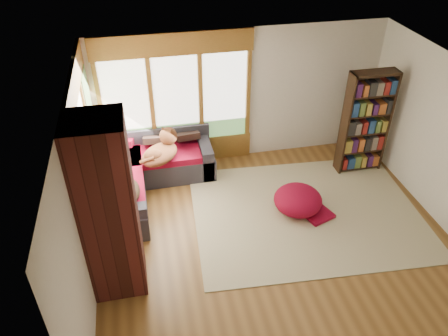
{
  "coord_description": "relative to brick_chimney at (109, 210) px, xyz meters",
  "views": [
    {
      "loc": [
        -1.84,
        -4.78,
        4.89
      ],
      "look_at": [
        -0.68,
        0.75,
        0.95
      ],
      "focal_mm": 35.0,
      "sensor_mm": 36.0,
      "label": 1
    }
  ],
  "objects": [
    {
      "name": "floor",
      "position": [
        2.4,
        0.35,
        -1.3
      ],
      "size": [
        5.5,
        5.5,
        0.0
      ],
      "primitive_type": "plane",
      "color": "brown",
      "rests_on": "ground"
    },
    {
      "name": "ceiling",
      "position": [
        2.4,
        0.35,
        1.3
      ],
      "size": [
        5.5,
        5.5,
        0.0
      ],
      "primitive_type": "plane",
      "color": "white"
    },
    {
      "name": "wall_back",
      "position": [
        2.4,
        2.85,
        0.0
      ],
      "size": [
        5.5,
        0.04,
        2.6
      ],
      "primitive_type": "cube",
      "color": "silver",
      "rests_on": "ground"
    },
    {
      "name": "wall_front",
      "position": [
        2.4,
        -2.15,
        0.0
      ],
      "size": [
        5.5,
        0.04,
        2.6
      ],
      "primitive_type": "cube",
      "color": "silver",
      "rests_on": "ground"
    },
    {
      "name": "wall_left",
      "position": [
        -0.35,
        0.35,
        0.0
      ],
      "size": [
        0.04,
        5.0,
        2.6
      ],
      "primitive_type": "cube",
      "color": "silver",
      "rests_on": "ground"
    },
    {
      "name": "windows_back",
      "position": [
        1.2,
        2.82,
        0.05
      ],
      "size": [
        2.82,
        0.1,
        1.9
      ],
      "color": "brown",
      "rests_on": "wall_back"
    },
    {
      "name": "windows_left",
      "position": [
        -0.32,
        1.55,
        0.05
      ],
      "size": [
        0.1,
        2.62,
        1.9
      ],
      "color": "brown",
      "rests_on": "wall_left"
    },
    {
      "name": "roller_blind",
      "position": [
        -0.29,
        2.38,
        0.45
      ],
      "size": [
        0.03,
        0.72,
        0.9
      ],
      "primitive_type": "cube",
      "color": "#608C4F",
      "rests_on": "wall_left"
    },
    {
      "name": "brick_chimney",
      "position": [
        0.0,
        0.0,
        0.0
      ],
      "size": [
        0.7,
        0.7,
        2.6
      ],
      "primitive_type": "cube",
      "color": "#471914",
      "rests_on": "ground"
    },
    {
      "name": "sectional_sofa",
      "position": [
        0.45,
        2.05,
        -1.0
      ],
      "size": [
        2.2,
        2.2,
        0.8
      ],
      "rotation": [
        0.0,
        0.0,
        0.08
      ],
      "color": "#2C2C31",
      "rests_on": "ground"
    },
    {
      "name": "area_rug",
      "position": [
        3.11,
        0.85,
        -1.29
      ],
      "size": [
        3.98,
        3.14,
        0.01
      ],
      "primitive_type": "cube",
      "rotation": [
        0.0,
        0.0,
        -0.06
      ],
      "color": "beige",
      "rests_on": "ground"
    },
    {
      "name": "bookshelf",
      "position": [
        4.54,
        1.91,
        -0.3
      ],
      "size": [
        0.86,
        0.29,
        2.0
      ],
      "color": "black",
      "rests_on": "ground"
    },
    {
      "name": "pouf",
      "position": [
        2.97,
        0.94,
        -1.07
      ],
      "size": [
        0.97,
        0.97,
        0.44
      ],
      "primitive_type": "ellipsoid",
      "rotation": [
        0.0,
        0.0,
        0.21
      ],
      "color": "maroon",
      "rests_on": "area_rug"
    },
    {
      "name": "dog_tan",
      "position": [
        0.82,
        2.16,
        -0.53
      ],
      "size": [
        0.9,
        0.93,
        0.46
      ],
      "rotation": [
        0.0,
        0.0,
        0.84
      ],
      "color": "brown",
      "rests_on": "sectional_sofa"
    },
    {
      "name": "dog_brindle",
      "position": [
        0.14,
        1.23,
        -0.55
      ],
      "size": [
        0.52,
        0.82,
        0.44
      ],
      "rotation": [
        0.0,
        0.0,
        1.61
      ],
      "color": "black",
      "rests_on": "sectional_sofa"
    },
    {
      "name": "throw_pillows",
      "position": [
        0.48,
        2.2,
        -0.54
      ],
      "size": [
        1.98,
        1.68,
        0.45
      ],
      "color": "black",
      "rests_on": "sectional_sofa"
    }
  ]
}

